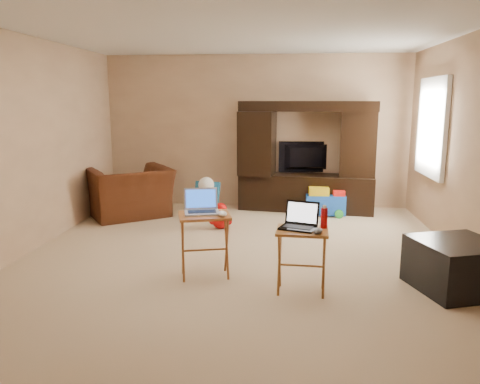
# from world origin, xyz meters

# --- Properties ---
(floor) EXTENTS (5.50, 5.50, 0.00)m
(floor) POSITION_xyz_m (0.00, 0.00, 0.00)
(floor) COLOR beige
(floor) RESTS_ON ground
(ceiling) EXTENTS (5.50, 5.50, 0.00)m
(ceiling) POSITION_xyz_m (0.00, 0.00, 2.50)
(ceiling) COLOR silver
(ceiling) RESTS_ON ground
(wall_back) EXTENTS (5.00, 0.00, 5.00)m
(wall_back) POSITION_xyz_m (0.00, 2.75, 1.25)
(wall_back) COLOR tan
(wall_back) RESTS_ON ground
(wall_front) EXTENTS (5.00, 0.00, 5.00)m
(wall_front) POSITION_xyz_m (0.00, -2.75, 1.25)
(wall_front) COLOR tan
(wall_front) RESTS_ON ground
(wall_left) EXTENTS (0.00, 5.50, 5.50)m
(wall_left) POSITION_xyz_m (-2.50, 0.00, 1.25)
(wall_left) COLOR tan
(wall_left) RESTS_ON ground
(window_pane) EXTENTS (0.00, 1.20, 1.20)m
(window_pane) POSITION_xyz_m (2.48, 1.55, 1.40)
(window_pane) COLOR white
(window_pane) RESTS_ON ground
(window_frame) EXTENTS (0.06, 1.14, 1.34)m
(window_frame) POSITION_xyz_m (2.46, 1.55, 1.40)
(window_frame) COLOR white
(window_frame) RESTS_ON ground
(entertainment_center) EXTENTS (2.19, 0.82, 1.75)m
(entertainment_center) POSITION_xyz_m (0.83, 2.45, 0.88)
(entertainment_center) COLOR black
(entertainment_center) RESTS_ON floor
(television) EXTENTS (0.90, 0.19, 0.51)m
(television) POSITION_xyz_m (0.83, 2.66, 0.84)
(television) COLOR black
(television) RESTS_ON entertainment_center
(recliner) EXTENTS (1.54, 1.50, 0.76)m
(recliner) POSITION_xyz_m (-1.88, 1.77, 0.38)
(recliner) COLOR #4D2510
(recliner) RESTS_ON floor
(child_rocker) EXTENTS (0.48, 0.52, 0.53)m
(child_rocker) POSITION_xyz_m (-0.73, 1.89, 0.26)
(child_rocker) COLOR #185E87
(child_rocker) RESTS_ON floor
(plush_toy) EXTENTS (0.33, 0.28, 0.37)m
(plush_toy) POSITION_xyz_m (-0.40, 1.20, 0.19)
(plush_toy) COLOR red
(plush_toy) RESTS_ON floor
(push_toy) EXTENTS (0.61, 0.44, 0.46)m
(push_toy) POSITION_xyz_m (1.12, 2.12, 0.23)
(push_toy) COLOR blue
(push_toy) RESTS_ON floor
(ottoman) EXTENTS (0.92, 0.92, 0.47)m
(ottoman) POSITION_xyz_m (2.10, -0.73, 0.23)
(ottoman) COLOR black
(ottoman) RESTS_ON floor
(tray_table_left) EXTENTS (0.59, 0.51, 0.65)m
(tray_table_left) POSITION_xyz_m (-0.32, -0.62, 0.33)
(tray_table_left) COLOR #AB5929
(tray_table_left) RESTS_ON floor
(tray_table_right) EXTENTS (0.49, 0.40, 0.61)m
(tray_table_right) POSITION_xyz_m (0.64, -0.93, 0.30)
(tray_table_right) COLOR #935C23
(tray_table_right) RESTS_ON floor
(laptop_left) EXTENTS (0.40, 0.35, 0.24)m
(laptop_left) POSITION_xyz_m (-0.35, -0.59, 0.77)
(laptop_left) COLOR #A9A9AD
(laptop_left) RESTS_ON tray_table_left
(laptop_right) EXTENTS (0.38, 0.35, 0.24)m
(laptop_right) POSITION_xyz_m (0.60, -0.91, 0.73)
(laptop_right) COLOR black
(laptop_right) RESTS_ON tray_table_right
(mouse_left) EXTENTS (0.12, 0.15, 0.05)m
(mouse_left) POSITION_xyz_m (-0.13, -0.69, 0.68)
(mouse_left) COLOR white
(mouse_left) RESTS_ON tray_table_left
(mouse_right) EXTENTS (0.12, 0.14, 0.05)m
(mouse_right) POSITION_xyz_m (0.77, -1.05, 0.63)
(mouse_right) COLOR #3E3E43
(mouse_right) RESTS_ON tray_table_right
(water_bottle) EXTENTS (0.06, 0.06, 0.19)m
(water_bottle) POSITION_xyz_m (0.84, -0.85, 0.70)
(water_bottle) COLOR red
(water_bottle) RESTS_ON tray_table_right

